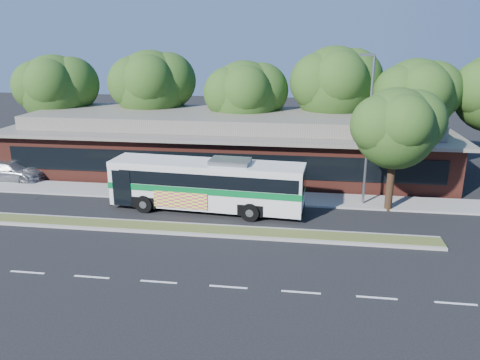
{
  "coord_description": "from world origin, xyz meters",
  "views": [
    {
      "loc": [
        5.91,
        -22.04,
        9.93
      ],
      "look_at": [
        2.26,
        3.69,
        2.0
      ],
      "focal_mm": 35.0,
      "sensor_mm": 36.0,
      "label": 1
    }
  ],
  "objects": [
    {
      "name": "ground",
      "position": [
        0.0,
        0.0,
        0.0
      ],
      "size": [
        120.0,
        120.0,
        0.0
      ],
      "primitive_type": "plane",
      "color": "black",
      "rests_on": "ground"
    },
    {
      "name": "tree_bg_a",
      "position": [
        -14.58,
        15.14,
        5.87
      ],
      "size": [
        6.47,
        5.8,
        8.63
      ],
      "color": "black",
      "rests_on": "ground"
    },
    {
      "name": "transit_bus",
      "position": [
        0.3,
        3.79,
        1.8
      ],
      "size": [
        11.65,
        3.34,
        3.23
      ],
      "rotation": [
        0.0,
        0.0,
        -0.07
      ],
      "color": "silver",
      "rests_on": "ground"
    },
    {
      "name": "sedan",
      "position": [
        -14.97,
        7.8,
        0.7
      ],
      "size": [
        4.92,
        2.23,
        1.4
      ],
      "primitive_type": "imported",
      "rotation": [
        0.0,
        0.0,
        1.51
      ],
      "color": "#ACADB3",
      "rests_on": "ground"
    },
    {
      "name": "sidewalk_tree",
      "position": [
        11.34,
        5.41,
        5.06
      ],
      "size": [
        5.21,
        4.67,
        7.3
      ],
      "color": "black",
      "rests_on": "ground"
    },
    {
      "name": "tree_bg_d",
      "position": [
        8.45,
        16.15,
        6.42
      ],
      "size": [
        6.91,
        6.2,
        9.37
      ],
      "color": "black",
      "rests_on": "ground"
    },
    {
      "name": "lamp_post",
      "position": [
        9.56,
        6.0,
        4.9
      ],
      "size": [
        0.93,
        0.18,
        9.07
      ],
      "color": "slate",
      "rests_on": "ground"
    },
    {
      "name": "tree_bg_b",
      "position": [
        -6.57,
        16.14,
        6.14
      ],
      "size": [
        6.69,
        6.0,
        9.0
      ],
      "color": "black",
      "rests_on": "ground"
    },
    {
      "name": "tree_bg_e",
      "position": [
        14.42,
        15.14,
        5.74
      ],
      "size": [
        6.47,
        5.8,
        8.5
      ],
      "color": "black",
      "rests_on": "ground"
    },
    {
      "name": "plaza_building",
      "position": [
        0.0,
        12.99,
        2.13
      ],
      "size": [
        33.2,
        11.2,
        4.45
      ],
      "color": "#57241B",
      "rests_on": "ground"
    },
    {
      "name": "median_strip",
      "position": [
        0.0,
        0.6,
        0.07
      ],
      "size": [
        26.0,
        1.1,
        0.15
      ],
      "primitive_type": "cube",
      "color": "#545A26",
      "rests_on": "ground"
    },
    {
      "name": "tree_bg_c",
      "position": [
        1.4,
        15.13,
        5.59
      ],
      "size": [
        6.24,
        5.6,
        8.26
      ],
      "color": "black",
      "rests_on": "ground"
    },
    {
      "name": "sidewalk",
      "position": [
        0.0,
        6.4,
        0.06
      ],
      "size": [
        44.0,
        2.6,
        0.12
      ],
      "primitive_type": "cube",
      "color": "gray",
      "rests_on": "ground"
    }
  ]
}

